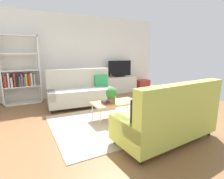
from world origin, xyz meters
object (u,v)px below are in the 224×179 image
at_px(bookshelf, 21,73).
at_px(couch_beige, 81,91).
at_px(tv, 120,69).
at_px(bottle_0, 111,76).
at_px(storage_trunk, 143,85).
at_px(potted_plant, 111,95).
at_px(vase_0, 106,75).
at_px(couch_green, 168,118).
at_px(tv_console, 119,84).
at_px(coffee_table, 115,103).
at_px(table_book_0, 107,103).

bearing_deg(bookshelf, couch_beige, -35.00).
relative_size(tv, bottle_0, 6.74).
bearing_deg(bookshelf, storage_trunk, -1.49).
distance_m(potted_plant, vase_0, 2.84).
xyz_separation_m(couch_green, tv_console, (1.28, 3.91, -0.12)).
relative_size(tv_console, potted_plant, 3.73).
bearing_deg(vase_0, coffee_table, -111.33).
bearing_deg(potted_plant, bookshelf, 125.04).
distance_m(tv_console, storage_trunk, 1.11).
bearing_deg(tv, coffee_table, -122.46).
bearing_deg(bottle_0, couch_beige, -146.09).
distance_m(couch_green, table_book_0, 1.48).
relative_size(coffee_table, potted_plant, 2.93).
relative_size(tv_console, bottle_0, 9.43).
xyz_separation_m(tv, potted_plant, (-1.71, -2.54, -0.33)).
xyz_separation_m(couch_green, coffee_table, (-0.29, 1.42, -0.05)).
bearing_deg(vase_0, couch_green, -100.03).
bearing_deg(potted_plant, coffee_table, 25.84).
relative_size(storage_trunk, table_book_0, 2.17).
height_order(couch_green, storage_trunk, couch_green).
height_order(potted_plant, bottle_0, potted_plant).
relative_size(coffee_table, bottle_0, 7.41).
distance_m(table_book_0, vase_0, 2.87).
relative_size(tv_console, vase_0, 7.04).
bearing_deg(tv_console, bottle_0, -174.52).
height_order(couch_green, table_book_0, couch_green).
bearing_deg(tv, vase_0, 173.12).
bearing_deg(potted_plant, bottle_0, 62.86).
height_order(tv, storage_trunk, tv).
height_order(storage_trunk, vase_0, vase_0).
bearing_deg(table_book_0, couch_green, -69.47).
height_order(bookshelf, vase_0, bookshelf).
bearing_deg(bookshelf, couch_green, -60.42).
distance_m(bookshelf, potted_plant, 3.16).
relative_size(couch_green, tv, 1.95).
height_order(bookshelf, storage_trunk, bookshelf).
relative_size(couch_green, bottle_0, 13.16).
bearing_deg(couch_green, table_book_0, 106.58).
height_order(potted_plant, table_book_0, potted_plant).
bearing_deg(table_book_0, tv, 54.38).
bearing_deg(vase_0, table_book_0, -115.28).
relative_size(bookshelf, potted_plant, 5.60).
xyz_separation_m(couch_green, storage_trunk, (2.38, 3.81, -0.22)).
height_order(couch_beige, bottle_0, couch_beige).
xyz_separation_m(bookshelf, storage_trunk, (4.61, -0.12, -0.73)).
distance_m(tv_console, potted_plant, 3.09).
distance_m(tv, vase_0, 0.62).
bearing_deg(couch_beige, vase_0, -135.86).
bearing_deg(couch_green, couch_beige, 99.37).
bearing_deg(tv_console, coffee_table, -122.25).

